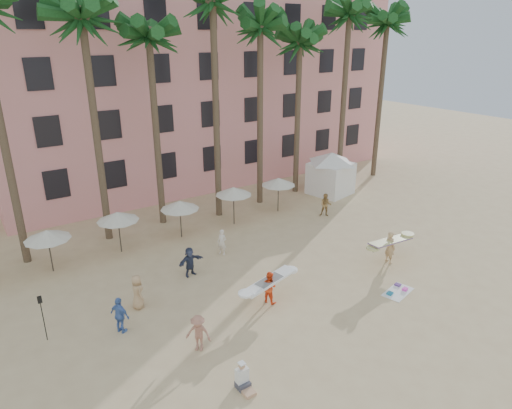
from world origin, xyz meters
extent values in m
plane|color=#D1B789|center=(0.00, 0.00, 0.00)|extent=(120.00, 120.00, 0.00)
cube|color=pink|center=(7.00, 26.00, 8.00)|extent=(35.00, 14.00, 16.00)
cylinder|color=brown|center=(-10.00, 14.50, 7.00)|extent=(0.44, 0.44, 14.00)
cylinder|color=brown|center=(-5.00, 15.00, 6.75)|extent=(0.44, 0.44, 13.50)
cylinder|color=brown|center=(-1.00, 15.50, 6.25)|extent=(0.44, 0.44, 12.50)
cylinder|color=brown|center=(3.00, 14.50, 7.25)|extent=(0.44, 0.44, 14.50)
cylinder|color=brown|center=(7.00, 15.00, 6.50)|extent=(0.44, 0.44, 13.00)
cylinder|color=brown|center=(11.00, 15.50, 6.00)|extent=(0.44, 0.44, 12.00)
cylinder|color=brown|center=(15.00, 14.50, 7.00)|extent=(0.44, 0.44, 14.00)
cylinder|color=brown|center=(20.00, 15.00, 6.75)|extent=(0.44, 0.44, 13.50)
cylinder|color=#332B23|center=(-9.00, 12.40, 1.20)|extent=(0.07, 0.07, 2.40)
cone|color=silver|center=(-9.00, 12.40, 2.25)|extent=(2.50, 2.50, 0.55)
cylinder|color=#332B23|center=(-5.00, 12.60, 1.25)|extent=(0.07, 0.07, 2.50)
cone|color=silver|center=(-5.00, 12.60, 2.35)|extent=(2.50, 2.50, 0.55)
cylinder|color=#332B23|center=(-1.00, 12.50, 1.20)|extent=(0.07, 0.07, 2.40)
cone|color=silver|center=(-1.00, 12.50, 2.25)|extent=(2.50, 2.50, 0.55)
cylinder|color=#332B23|center=(3.00, 12.40, 1.30)|extent=(0.07, 0.07, 2.60)
cone|color=silver|center=(3.00, 12.40, 2.45)|extent=(2.50, 2.50, 0.55)
cylinder|color=#332B23|center=(7.00, 12.60, 1.25)|extent=(0.07, 0.07, 2.50)
cone|color=silver|center=(7.00, 12.60, 2.35)|extent=(2.50, 2.50, 0.55)
cube|color=white|center=(13.03, 13.44, 1.30)|extent=(3.57, 3.57, 2.60)
cone|color=white|center=(13.03, 13.44, 3.05)|extent=(5.36, 5.36, 0.90)
cube|color=white|center=(5.32, -0.04, 0.01)|extent=(1.99, 1.40, 0.02)
cube|color=teal|center=(4.79, 0.03, 0.07)|extent=(0.35, 0.31, 0.10)
cube|color=#FA45D0|center=(5.76, -0.14, 0.08)|extent=(0.32, 0.28, 0.12)
cube|color=#5D3683|center=(5.83, 0.39, 0.06)|extent=(0.32, 0.35, 0.08)
imported|color=tan|center=(7.52, 2.46, 0.98)|extent=(0.57, 0.78, 1.96)
cube|color=#CFCC81|center=(7.52, 2.46, 1.37)|extent=(3.19, 0.88, 0.38)
imported|color=#F54719|center=(-0.74, 3.00, 0.84)|extent=(0.89, 0.99, 1.67)
cube|color=white|center=(-0.74, 3.00, 1.17)|extent=(3.28, 1.34, 0.32)
imported|color=#AF715D|center=(-5.35, 1.68, 0.84)|extent=(1.20, 1.21, 1.68)
imported|color=silver|center=(-0.04, 8.84, 0.79)|extent=(0.61, 0.69, 1.59)
imported|color=#5379C2|center=(-7.66, 4.73, 0.88)|extent=(0.87, 1.11, 1.76)
imported|color=tan|center=(-6.32, 6.17, 0.88)|extent=(0.60, 0.89, 1.76)
imported|color=#303854|center=(-2.79, 7.61, 0.84)|extent=(1.62, 0.72, 1.68)
imported|color=#9E7742|center=(9.32, 9.92, 0.85)|extent=(1.04, 1.04, 1.71)
cylinder|color=black|center=(-10.56, 6.01, 1.05)|extent=(0.04, 0.04, 2.10)
cube|color=black|center=(-10.56, 6.01, 2.05)|extent=(0.18, 0.03, 0.35)
cube|color=#3F3F4C|center=(-5.01, -1.23, 0.13)|extent=(0.49, 0.46, 0.26)
cube|color=tan|center=(-5.01, -1.61, 0.07)|extent=(0.44, 0.49, 0.13)
cube|color=white|center=(-5.01, -1.17, 0.55)|extent=(0.48, 0.28, 0.60)
sphere|color=tan|center=(-5.01, -1.17, 0.98)|extent=(0.26, 0.26, 0.26)
camera|label=1|loc=(-12.31, -12.86, 12.67)|focal=32.00mm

